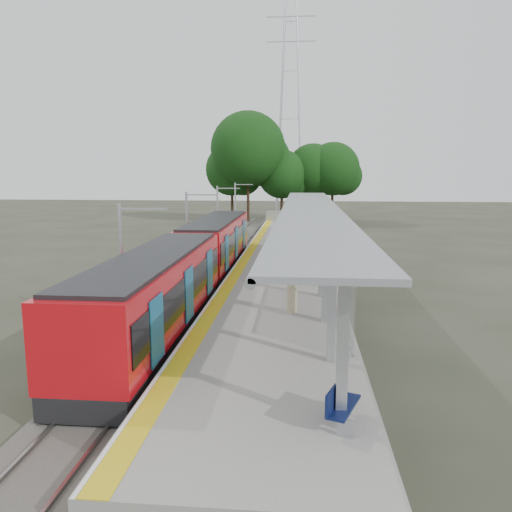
{
  "coord_description": "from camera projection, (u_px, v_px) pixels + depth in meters",
  "views": [
    {
      "loc": [
        1.03,
        -12.62,
        6.73
      ],
      "look_at": [
        -1.28,
        13.09,
        2.3
      ],
      "focal_mm": 35.0,
      "sensor_mm": 36.0,
      "label": 1
    }
  ],
  "objects": [
    {
      "name": "bench_mid",
      "position": [
        323.0,
        255.0,
        31.36
      ],
      "size": [
        0.73,
        1.43,
        0.94
      ],
      "rotation": [
        0.0,
        0.0,
        -0.24
      ],
      "color": "#0E1948",
      "rests_on": "platform"
    },
    {
      "name": "canopy",
      "position": [
        311.0,
        215.0,
        28.66
      ],
      "size": [
        3.27,
        38.0,
        3.66
      ],
      "color": "#9EA0A5",
      "rests_on": "platform"
    },
    {
      "name": "pylon",
      "position": [
        290.0,
        95.0,
        82.15
      ],
      "size": [
        8.0,
        4.0,
        38.0
      ],
      "primitive_type": null,
      "color": "#9EA0A5",
      "rests_on": "ground"
    },
    {
      "name": "trackbed",
      "position": [
        218.0,
        270.0,
        33.63
      ],
      "size": [
        3.0,
        70.0,
        0.24
      ],
      "primitive_type": "cube",
      "color": "#59544C",
      "rests_on": "ground"
    },
    {
      "name": "tactile_strip",
      "position": [
        246.0,
        257.0,
        33.31
      ],
      "size": [
        0.6,
        50.0,
        0.02
      ],
      "primitive_type": "cube",
      "color": "gold",
      "rests_on": "platform"
    },
    {
      "name": "info_pillar_far",
      "position": [
        292.0,
        237.0,
        37.06
      ],
      "size": [
        0.46,
        0.46,
        2.03
      ],
      "rotation": [
        0.0,
        0.0,
        0.13
      ],
      "color": "#C6B990",
      "rests_on": "platform"
    },
    {
      "name": "info_pillar_near",
      "position": [
        292.0,
        294.0,
        20.26
      ],
      "size": [
        0.41,
        0.41,
        1.81
      ],
      "rotation": [
        0.0,
        0.0,
        0.43
      ],
      "color": "#C6B990",
      "rests_on": "platform"
    },
    {
      "name": "train",
      "position": [
        193.0,
        262.0,
        25.96
      ],
      "size": [
        2.74,
        27.6,
        3.62
      ],
      "color": "black",
      "rests_on": "ground"
    },
    {
      "name": "end_fence",
      "position": [
        292.0,
        216.0,
        57.48
      ],
      "size": [
        6.0,
        0.1,
        1.2
      ],
      "primitive_type": "cube",
      "color": "#9EA0A5",
      "rests_on": "platform"
    },
    {
      "name": "catenary_masts",
      "position": [
        188.0,
        230.0,
        32.33
      ],
      "size": [
        2.08,
        48.16,
        5.4
      ],
      "color": "#9EA0A5",
      "rests_on": "ground"
    },
    {
      "name": "bench_near",
      "position": [
        340.0,
        403.0,
        11.34
      ],
      "size": [
        0.92,
        1.49,
        0.98
      ],
      "rotation": [
        0.0,
        0.0,
        -0.36
      ],
      "color": "#0E1948",
      "rests_on": "platform"
    },
    {
      "name": "tree_cluster",
      "position": [
        274.0,
        162.0,
        65.04
      ],
      "size": [
        20.4,
        11.48,
        14.23
      ],
      "color": "#382316",
      "rests_on": "ground"
    },
    {
      "name": "bench_far",
      "position": [
        323.0,
        247.0,
        34.04
      ],
      "size": [
        0.77,
        1.62,
        1.07
      ],
      "rotation": [
        0.0,
        0.0,
        -0.2
      ],
      "color": "#0E1948",
      "rests_on": "platform"
    },
    {
      "name": "ground",
      "position": [
        260.0,
        420.0,
        13.62
      ],
      "size": [
        200.0,
        200.0,
        0.0
      ],
      "primitive_type": "plane",
      "color": "#474438",
      "rests_on": "ground"
    },
    {
      "name": "platform",
      "position": [
        284.0,
        265.0,
        33.17
      ],
      "size": [
        6.0,
        50.0,
        1.0
      ],
      "primitive_type": "cube",
      "color": "gray",
      "rests_on": "ground"
    },
    {
      "name": "litter_bin",
      "position": [
        298.0,
        255.0,
        31.82
      ],
      "size": [
        0.43,
        0.43,
        0.86
      ],
      "primitive_type": "cylinder",
      "rotation": [
        0.0,
        0.0,
        -0.03
      ],
      "color": "#9EA0A5",
      "rests_on": "platform"
    }
  ]
}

